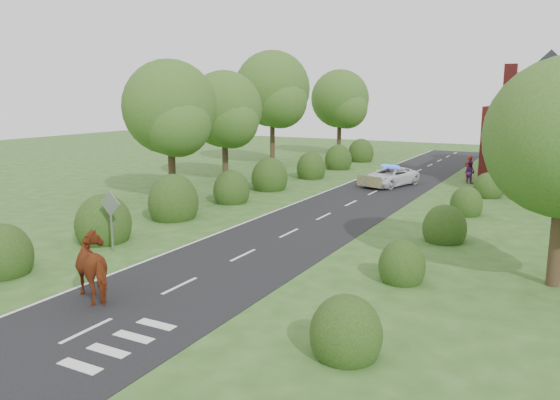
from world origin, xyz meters
The scene contains 16 objects.
ground centered at (0.00, 0.00, 0.00)m, with size 120.00×120.00×0.00m, color #2F531D.
road centered at (0.00, 15.00, 0.01)m, with size 6.00×70.00×0.02m, color black.
road_markings centered at (-1.60, 12.93, 0.03)m, with size 4.96×70.00×0.01m.
hedgerow_left centered at (-6.51, 11.69, 0.75)m, with size 2.75×50.41×3.00m.
hedgerow_right centered at (6.60, 11.21, 0.55)m, with size 2.10×45.78×2.10m.
tree_left_a centered at (-9.75, 11.86, 5.34)m, with size 5.74×5.60×8.38m.
tree_left_b centered at (-11.25, 19.86, 5.04)m, with size 5.74×5.60×8.07m.
tree_left_c centered at (-12.70, 29.83, 6.53)m, with size 6.97×6.80×10.22m.
tree_left_d centered at (-10.23, 39.85, 5.64)m, with size 6.15×6.00×8.89m.
tree_right_c centered at (9.27, 37.85, 5.34)m, with size 6.15×6.00×8.58m.
road_sign centered at (-5.00, 2.00, 1.65)m, with size 1.06×0.08×2.53m.
house centered at (9.49, 30.00, 3.79)m, with size 8.00×7.40×9.17m.
cow centered at (-1.58, -1.99, 0.85)m, with size 1.27×2.40×1.71m, color #5C2215.
police_van centered at (0.12, 23.21, 0.67)m, with size 3.50×5.23×1.48m.
pedestrian_red centered at (4.61, 28.30, 0.92)m, with size 0.67×0.44×1.83m, color #A01710.
pedestrian_purple centered at (4.87, 27.08, 0.80)m, with size 0.78×0.61×1.60m, color #51216B.
Camera 1 is at (11.14, -13.73, 6.30)m, focal length 35.00 mm.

